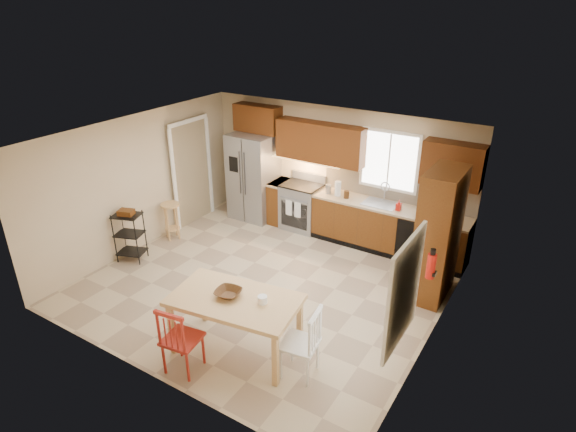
% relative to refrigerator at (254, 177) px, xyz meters
% --- Properties ---
extents(floor, '(5.50, 5.50, 0.00)m').
position_rel_refrigerator_xyz_m(floor, '(1.70, -2.12, -0.91)').
color(floor, tan).
rests_on(floor, ground).
extents(ceiling, '(5.50, 5.00, 0.02)m').
position_rel_refrigerator_xyz_m(ceiling, '(1.70, -2.12, 1.59)').
color(ceiling, silver).
rests_on(ceiling, ground).
extents(wall_back, '(5.50, 0.02, 2.50)m').
position_rel_refrigerator_xyz_m(wall_back, '(1.70, 0.38, 0.34)').
color(wall_back, '#CCB793').
rests_on(wall_back, ground).
extents(wall_front, '(5.50, 0.02, 2.50)m').
position_rel_refrigerator_xyz_m(wall_front, '(1.70, -4.62, 0.34)').
color(wall_front, '#CCB793').
rests_on(wall_front, ground).
extents(wall_left, '(0.02, 5.00, 2.50)m').
position_rel_refrigerator_xyz_m(wall_left, '(-1.05, -2.12, 0.34)').
color(wall_left, '#CCB793').
rests_on(wall_left, ground).
extents(wall_right, '(0.02, 5.00, 2.50)m').
position_rel_refrigerator_xyz_m(wall_right, '(4.45, -2.12, 0.34)').
color(wall_right, '#CCB793').
rests_on(wall_right, ground).
extents(refrigerator, '(0.92, 0.75, 1.82)m').
position_rel_refrigerator_xyz_m(refrigerator, '(0.00, 0.00, 0.00)').
color(refrigerator, gray).
rests_on(refrigerator, floor).
extents(range_stove, '(0.76, 0.63, 0.92)m').
position_rel_refrigerator_xyz_m(range_stove, '(1.15, 0.06, -0.45)').
color(range_stove, gray).
rests_on(range_stove, floor).
extents(base_cabinet_narrow, '(0.30, 0.60, 0.90)m').
position_rel_refrigerator_xyz_m(base_cabinet_narrow, '(0.60, 0.08, -0.46)').
color(base_cabinet_narrow, brown).
rests_on(base_cabinet_narrow, floor).
extents(base_cabinet_run, '(2.92, 0.60, 0.90)m').
position_rel_refrigerator_xyz_m(base_cabinet_run, '(2.99, 0.08, -0.46)').
color(base_cabinet_run, brown).
rests_on(base_cabinet_run, floor).
extents(dishwasher, '(0.60, 0.02, 0.78)m').
position_rel_refrigerator_xyz_m(dishwasher, '(3.55, -0.22, -0.46)').
color(dishwasher, black).
rests_on(dishwasher, floor).
extents(backsplash, '(2.92, 0.03, 0.55)m').
position_rel_refrigerator_xyz_m(backsplash, '(2.99, 0.36, 0.27)').
color(backsplash, beige).
rests_on(backsplash, wall_back).
extents(upper_over_fridge, '(1.00, 0.35, 0.55)m').
position_rel_refrigerator_xyz_m(upper_over_fridge, '(0.00, 0.20, 1.19)').
color(upper_over_fridge, '#53230D').
rests_on(upper_over_fridge, wall_back).
extents(upper_left_block, '(1.80, 0.35, 0.75)m').
position_rel_refrigerator_xyz_m(upper_left_block, '(1.45, 0.20, 0.92)').
color(upper_left_block, '#53230D').
rests_on(upper_left_block, wall_back).
extents(upper_right_block, '(1.00, 0.35, 0.75)m').
position_rel_refrigerator_xyz_m(upper_right_block, '(3.95, 0.20, 0.92)').
color(upper_right_block, '#53230D').
rests_on(upper_right_block, wall_back).
extents(window_back, '(1.12, 0.04, 1.12)m').
position_rel_refrigerator_xyz_m(window_back, '(2.80, 0.35, 0.74)').
color(window_back, white).
rests_on(window_back, wall_back).
extents(sink, '(0.62, 0.46, 0.16)m').
position_rel_refrigerator_xyz_m(sink, '(2.80, 0.08, -0.05)').
color(sink, gray).
rests_on(sink, base_cabinet_run).
extents(undercab_glow, '(1.60, 0.30, 0.01)m').
position_rel_refrigerator_xyz_m(undercab_glow, '(1.15, 0.17, 0.52)').
color(undercab_glow, '#FFBF66').
rests_on(undercab_glow, wall_back).
extents(soap_bottle, '(0.09, 0.09, 0.19)m').
position_rel_refrigerator_xyz_m(soap_bottle, '(3.18, -0.02, 0.09)').
color(soap_bottle, '#B7150C').
rests_on(soap_bottle, base_cabinet_run).
extents(paper_towel, '(0.12, 0.12, 0.28)m').
position_rel_refrigerator_xyz_m(paper_towel, '(1.95, 0.03, 0.13)').
color(paper_towel, white).
rests_on(paper_towel, base_cabinet_run).
extents(canister_steel, '(0.11, 0.11, 0.18)m').
position_rel_refrigerator_xyz_m(canister_steel, '(1.75, 0.03, 0.08)').
color(canister_steel, gray).
rests_on(canister_steel, base_cabinet_run).
extents(canister_wood, '(0.10, 0.10, 0.14)m').
position_rel_refrigerator_xyz_m(canister_wood, '(2.15, -0.00, 0.06)').
color(canister_wood, '#4A2C13').
rests_on(canister_wood, base_cabinet_run).
extents(pantry, '(0.50, 0.95, 2.10)m').
position_rel_refrigerator_xyz_m(pantry, '(4.13, -0.93, 0.14)').
color(pantry, brown).
rests_on(pantry, floor).
extents(fire_extinguisher, '(0.12, 0.12, 0.36)m').
position_rel_refrigerator_xyz_m(fire_extinguisher, '(4.33, -1.98, 0.19)').
color(fire_extinguisher, '#B7150C').
rests_on(fire_extinguisher, wall_right).
extents(window_right, '(0.04, 1.02, 1.32)m').
position_rel_refrigerator_xyz_m(window_right, '(4.38, -3.27, 0.54)').
color(window_right, white).
rests_on(window_right, wall_right).
extents(doorway, '(0.04, 0.95, 2.10)m').
position_rel_refrigerator_xyz_m(doorway, '(-0.97, -0.82, 0.14)').
color(doorway, '#8C7A59').
rests_on(doorway, wall_left).
extents(dining_table, '(1.79, 1.17, 0.81)m').
position_rel_refrigerator_xyz_m(dining_table, '(2.30, -3.65, -0.50)').
color(dining_table, tan).
rests_on(dining_table, floor).
extents(chair_red, '(0.52, 0.52, 0.98)m').
position_rel_refrigerator_xyz_m(chair_red, '(1.95, -4.30, -0.42)').
color(chair_red, maroon).
rests_on(chair_red, floor).
extents(chair_white, '(0.52, 0.52, 0.98)m').
position_rel_refrigerator_xyz_m(chair_white, '(3.25, -3.60, -0.42)').
color(chair_white, white).
rests_on(chair_white, floor).
extents(table_bowl, '(0.38, 0.38, 0.08)m').
position_rel_refrigerator_xyz_m(table_bowl, '(2.20, -3.65, -0.09)').
color(table_bowl, '#4A2C13').
rests_on(table_bowl, dining_table).
extents(table_jar, '(0.15, 0.15, 0.15)m').
position_rel_refrigerator_xyz_m(table_jar, '(2.67, -3.54, -0.05)').
color(table_jar, white).
rests_on(table_jar, dining_table).
extents(bar_stool, '(0.39, 0.39, 0.74)m').
position_rel_refrigerator_xyz_m(bar_stool, '(-0.77, -1.70, -0.54)').
color(bar_stool, tan).
rests_on(bar_stool, floor).
extents(utility_cart, '(0.56, 0.50, 0.93)m').
position_rel_refrigerator_xyz_m(utility_cart, '(-0.80, -2.70, -0.44)').
color(utility_cart, black).
rests_on(utility_cart, floor).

